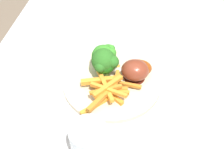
{
  "coord_description": "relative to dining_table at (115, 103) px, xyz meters",
  "views": [
    {
      "loc": [
        0.48,
        0.06,
        1.24
      ],
      "look_at": [
        0.02,
        -0.01,
        0.77
      ],
      "focal_mm": 43.19,
      "sensor_mm": 36.0,
      "label": 1
    }
  ],
  "objects": [
    {
      "name": "broccoli_floret_front",
      "position": [
        0.01,
        -0.03,
        0.17
      ],
      "size": [
        0.06,
        0.07,
        0.08
      ],
      "color": "#7CB04D",
      "rests_on": "dinner_plate"
    },
    {
      "name": "carrot_fries_pile",
      "position": [
        0.07,
        -0.01,
        0.14
      ],
      "size": [
        0.15,
        0.15,
        0.04
      ],
      "color": "orange",
      "rests_on": "dinner_plate"
    },
    {
      "name": "chicken_drumstick_near",
      "position": [
        -0.01,
        0.05,
        0.14
      ],
      "size": [
        0.05,
        0.13,
        0.04
      ],
      "color": "#5E220A",
      "rests_on": "dinner_plate"
    },
    {
      "name": "broccoli_floret_middle",
      "position": [
        0.0,
        -0.03,
        0.16
      ],
      "size": [
        0.06,
        0.06,
        0.07
      ],
      "color": "#7DB757",
      "rests_on": "dinner_plate"
    },
    {
      "name": "dining_table",
      "position": [
        0.0,
        0.0,
        0.0
      ],
      "size": [
        1.29,
        0.71,
        0.74
      ],
      "color": "#B7B7BC",
      "rests_on": "ground_plane"
    },
    {
      "name": "water_glass",
      "position": [
        0.23,
        -0.02,
        0.16
      ],
      "size": [
        0.07,
        0.07,
        0.1
      ],
      "primitive_type": "cylinder",
      "color": "silver",
      "rests_on": "dining_table"
    },
    {
      "name": "broccoli_floret_back",
      "position": [
        -0.02,
        -0.03,
        0.16
      ],
      "size": [
        0.07,
        0.06,
        0.07
      ],
      "color": "#87A05A",
      "rests_on": "dinner_plate"
    },
    {
      "name": "dinner_plate",
      "position": [
        0.02,
        -0.01,
        0.11
      ],
      "size": [
        0.24,
        0.24,
        0.01
      ],
      "primitive_type": "cylinder",
      "color": "beige",
      "rests_on": "dining_table"
    },
    {
      "name": "chicken_drumstick_far",
      "position": [
        0.01,
        0.05,
        0.14
      ],
      "size": [
        0.06,
        0.11,
        0.05
      ],
      "color": "#511C12",
      "rests_on": "dinner_plate"
    }
  ]
}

